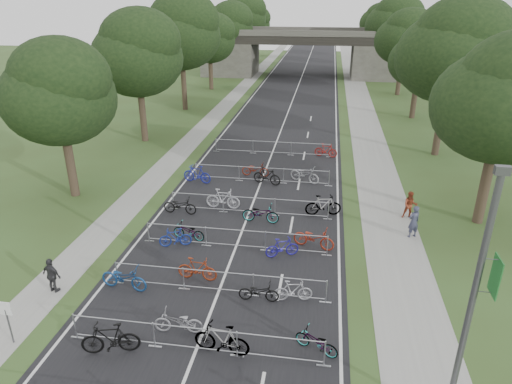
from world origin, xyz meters
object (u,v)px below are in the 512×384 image
park_sign (7,315)px  pedestrian_a (414,222)px  overpass_bridge (303,53)px  pedestrian_c (52,276)px  pedestrian_b (410,205)px  lamppost (473,304)px

park_sign → pedestrian_a: (15.84, 10.61, -0.37)m
overpass_bridge → pedestrian_c: (-7.04, -58.83, -2.72)m
park_sign → pedestrian_b: bearing=38.8°
overpass_bridge → park_sign: 62.41m
overpass_bridge → park_sign: overpass_bridge is taller
overpass_bridge → park_sign: (-6.80, -62.00, -2.27)m
park_sign → pedestrian_c: bearing=94.4°
park_sign → pedestrian_c: park_sign is taller
lamppost → pedestrian_c: size_ratio=5.06×
lamppost → park_sign: bearing=176.2°
park_sign → pedestrian_c: size_ratio=1.12×
lamppost → park_sign: lamppost is taller
pedestrian_a → pedestrian_b: pedestrian_a is taller
overpass_bridge → park_sign: size_ratio=16.99×
pedestrian_a → pedestrian_c: size_ratio=1.11×
lamppost → park_sign: size_ratio=4.50×
park_sign → pedestrian_b: (16.00, 12.85, -0.45)m
pedestrian_b → pedestrian_c: bearing=-147.2°
pedestrian_a → pedestrian_c: pedestrian_a is taller
lamppost → pedestrian_a: lamppost is taller
overpass_bridge → pedestrian_a: overpass_bridge is taller
lamppost → pedestrian_a: size_ratio=4.55×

